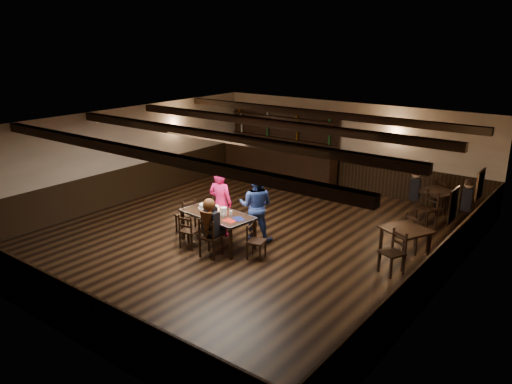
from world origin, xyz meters
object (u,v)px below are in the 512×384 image
Objects in this scene: bar_counter at (280,157)px; woman_pink at (221,203)px; chair_near_left at (188,229)px; cake at (205,206)px; dining_table at (217,216)px; chair_near_right at (209,235)px; man_blue at (256,206)px.

woman_pink is at bearing -71.01° from bar_counter.
cake is at bearing 99.70° from chair_near_left.
chair_near_left reaches higher than dining_table.
chair_near_left is 0.70m from chair_near_right.
chair_near_right is 2.88× the size of cake.
woman_pink is at bearing 119.61° from chair_near_right.
bar_counter is (-1.66, 6.05, 0.25)m from chair_near_left.
dining_table is 5.82m from bar_counter.
man_blue reaches higher than chair_near_left.
cake is at bearing 167.54° from dining_table.
chair_near_left is at bearing -74.68° from bar_counter.
cake is at bearing 49.92° from woman_pink.
cake is (-0.82, 0.76, 0.27)m from chair_near_right.
man_blue is at bearing 56.20° from chair_near_left.
woman_pink is 0.41m from cake.
chair_near_left is 0.91× the size of chair_near_right.
woman_pink is 0.37× the size of bar_counter.
man_blue is at bearing -61.45° from bar_counter.
woman_pink is at bearing -4.44° from man_blue.
dining_table is 1.13× the size of woman_pink.
bar_counter is (-1.71, 4.98, -0.08)m from woman_pink.
dining_table is 1.09× the size of man_blue.
chair_near_right is (0.70, -0.06, 0.05)m from chair_near_left.
dining_table is at bearing 116.37° from chair_near_right.
woman_pink reaches higher than cake.
chair_near_left is at bearing 33.31° from man_blue.
woman_pink is (-0.64, 1.12, 0.29)m from chair_near_right.
chair_near_left is at bearing -122.40° from dining_table.
dining_table is at bearing 57.60° from chair_near_left.
man_blue is at bearing 32.33° from cake.
woman_pink reaches higher than chair_near_right.
bar_counter is at bearing 111.08° from chair_near_right.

